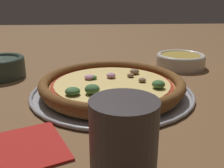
{
  "coord_description": "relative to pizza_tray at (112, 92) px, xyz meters",
  "views": [
    {
      "loc": [
        0.57,
        -0.04,
        0.22
      ],
      "look_at": [
        0.0,
        0.0,
        0.03
      ],
      "focal_mm": 42.0,
      "sensor_mm": 36.0,
      "label": 1
    }
  ],
  "objects": [
    {
      "name": "ground_plane",
      "position": [
        0.0,
        0.0,
        -0.0
      ],
      "size": [
        3.0,
        3.0,
        0.0
      ],
      "primitive_type": "plane",
      "color": "brown"
    },
    {
      "name": "pizza_tray",
      "position": [
        0.0,
        0.0,
        0.0
      ],
      "size": [
        0.37,
        0.37,
        0.01
      ],
      "color": "#9E9EA3",
      "rests_on": "ground_plane"
    },
    {
      "name": "pizza",
      "position": [
        0.0,
        -0.0,
        0.02
      ],
      "size": [
        0.33,
        0.33,
        0.04
      ],
      "color": "#A86B33",
      "rests_on": "pizza_tray"
    },
    {
      "name": "bowl_near",
      "position": [
        -0.23,
        0.23,
        0.02
      ],
      "size": [
        0.15,
        0.15,
        0.04
      ],
      "color": "beige",
      "rests_on": "ground_plane"
    },
    {
      "name": "bowl_far",
      "position": [
        -0.15,
        -0.3,
        0.03
      ],
      "size": [
        0.13,
        0.13,
        0.06
      ],
      "color": "#334238",
      "rests_on": "ground_plane"
    },
    {
      "name": "drinking_cup",
      "position": [
        0.3,
        -0.01,
        0.05
      ],
      "size": [
        0.08,
        0.08,
        0.11
      ],
      "color": "#383333",
      "rests_on": "ground_plane"
    },
    {
      "name": "napkin",
      "position": [
        0.22,
        -0.15,
        -0.0
      ],
      "size": [
        0.16,
        0.16,
        0.01
      ],
      "rotation": [
        0.0,
        0.0,
        0.42
      ],
      "color": "#B2231E",
      "rests_on": "ground_plane"
    }
  ]
}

